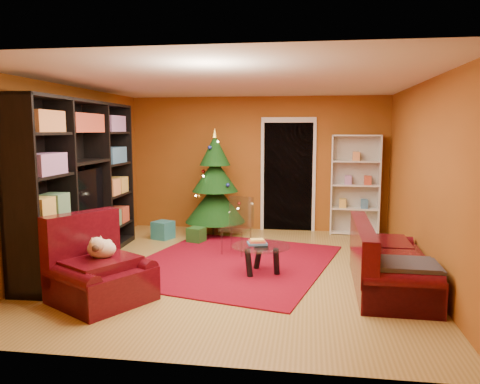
# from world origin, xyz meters

# --- Properties ---
(floor) EXTENTS (5.00, 5.50, 0.05)m
(floor) POSITION_xyz_m (0.00, 0.00, -0.03)
(floor) COLOR olive
(floor) RESTS_ON ground
(ceiling) EXTENTS (5.00, 5.50, 0.05)m
(ceiling) POSITION_xyz_m (0.00, 0.00, 2.62)
(ceiling) COLOR silver
(ceiling) RESTS_ON wall_back
(wall_back) EXTENTS (5.00, 0.05, 2.60)m
(wall_back) POSITION_xyz_m (0.00, 2.77, 1.30)
(wall_back) COLOR #92501A
(wall_back) RESTS_ON ground
(wall_left) EXTENTS (0.05, 5.50, 2.60)m
(wall_left) POSITION_xyz_m (-2.52, 0.00, 1.30)
(wall_left) COLOR #92501A
(wall_left) RESTS_ON ground
(wall_right) EXTENTS (0.05, 5.50, 2.60)m
(wall_right) POSITION_xyz_m (2.52, 0.00, 1.30)
(wall_right) COLOR #92501A
(wall_right) RESTS_ON ground
(doorway) EXTENTS (1.06, 0.60, 2.16)m
(doorway) POSITION_xyz_m (0.60, 2.73, 1.05)
(doorway) COLOR black
(doorway) RESTS_ON floor
(rug) EXTENTS (3.33, 3.66, 0.02)m
(rug) POSITION_xyz_m (-0.10, 0.28, 0.01)
(rug) COLOR maroon
(rug) RESTS_ON floor
(media_unit) EXTENTS (0.56, 3.11, 2.38)m
(media_unit) POSITION_xyz_m (-2.27, -0.03, 1.19)
(media_unit) COLOR black
(media_unit) RESTS_ON floor
(christmas_tree) EXTENTS (1.39, 1.39, 2.01)m
(christmas_tree) POSITION_xyz_m (-0.73, 2.15, 0.98)
(christmas_tree) COLOR black
(christmas_tree) RESTS_ON floor
(gift_box_teal) EXTENTS (0.41, 0.41, 0.32)m
(gift_box_teal) POSITION_xyz_m (-1.60, 1.66, 0.16)
(gift_box_teal) COLOR teal
(gift_box_teal) RESTS_ON floor
(gift_box_green) EXTENTS (0.33, 0.33, 0.26)m
(gift_box_green) POSITION_xyz_m (-0.93, 1.47, 0.13)
(gift_box_green) COLOR #1C521B
(gift_box_green) RESTS_ON floor
(white_bookshelf) EXTENTS (0.90, 0.36, 1.92)m
(white_bookshelf) POSITION_xyz_m (1.86, 2.57, 0.93)
(white_bookshelf) COLOR white
(white_bookshelf) RESTS_ON floor
(armchair) EXTENTS (1.42, 1.42, 0.81)m
(armchair) POSITION_xyz_m (-1.33, -1.47, 0.40)
(armchair) COLOR #3B060E
(armchair) RESTS_ON rug
(dog) EXTENTS (0.46, 0.50, 0.26)m
(dog) POSITION_xyz_m (-1.34, -1.40, 0.60)
(dog) COLOR #F4E1C3
(dog) RESTS_ON armchair
(sofa) EXTENTS (0.91, 1.93, 0.82)m
(sofa) POSITION_xyz_m (2.02, -0.54, 0.41)
(sofa) COLOR #3B060E
(sofa) RESTS_ON rug
(coffee_table) EXTENTS (0.98, 0.98, 0.49)m
(coffee_table) POSITION_xyz_m (0.38, -0.18, 0.21)
(coffee_table) COLOR gray
(coffee_table) RESTS_ON rug
(acrylic_chair) EXTENTS (0.53, 0.56, 0.82)m
(acrylic_chair) POSITION_xyz_m (-0.12, 0.79, 0.41)
(acrylic_chair) COLOR #66605B
(acrylic_chair) RESTS_ON rug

